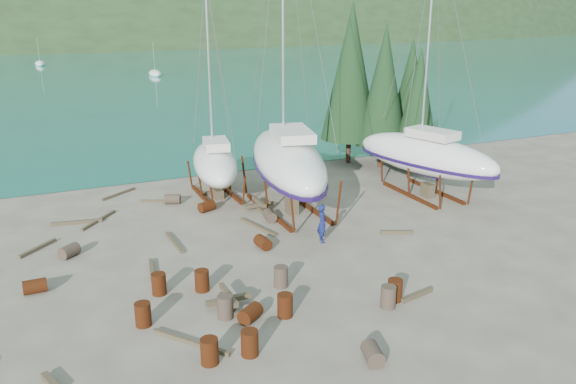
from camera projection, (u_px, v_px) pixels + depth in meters
name	position (u px, v px, depth m)	size (l,w,h in m)	color
ground	(292.00, 260.00, 25.42)	(600.00, 600.00, 0.00)	#5F554B
bay_water	(47.00, 33.00, 299.09)	(700.00, 700.00, 0.00)	#166D70
far_hill	(47.00, 33.00, 303.43)	(800.00, 360.00, 110.00)	#223319
far_house_right	(148.00, 35.00, 201.29)	(6.60, 5.60, 5.60)	beige
cypress_near_right	(384.00, 86.00, 38.95)	(3.60, 3.60, 10.00)	black
cypress_mid_right	(418.00, 101.00, 38.06)	(3.06, 3.06, 8.50)	black
cypress_back_left	(351.00, 72.00, 39.84)	(4.14, 4.14, 11.50)	black
cypress_far_right	(410.00, 91.00, 41.17)	(3.24, 3.24, 9.00)	black
moored_boat_mid	(155.00, 74.00, 98.70)	(2.00, 5.00, 6.05)	white
moored_boat_far	(40.00, 64.00, 117.76)	(2.00, 5.00, 6.05)	white
large_sailboat_near	(288.00, 160.00, 30.85)	(5.93, 12.13, 18.38)	white
large_sailboat_far	(425.00, 155.00, 33.73)	(5.51, 10.19, 15.49)	white
small_sailboat_shore	(215.00, 163.00, 33.57)	(3.99, 8.33, 12.78)	white
worker	(322.00, 223.00, 27.12)	(0.70, 0.46, 1.93)	#121A51
drum_0	(209.00, 351.00, 17.79)	(0.58, 0.58, 0.88)	#5A230F
drum_1	(373.00, 354.00, 17.92)	(0.58, 0.58, 0.88)	#2D2823
drum_2	(35.00, 286.00, 22.33)	(0.58, 0.58, 0.88)	#5A230F
drum_3	(250.00, 343.00, 18.23)	(0.58, 0.58, 0.88)	#5A230F
drum_4	(207.00, 206.00, 31.51)	(0.58, 0.58, 0.88)	#5A230F
drum_5	(281.00, 277.00, 22.80)	(0.58, 0.58, 0.88)	#2D2823
drum_6	(263.00, 243.00, 26.57)	(0.58, 0.58, 0.88)	#5A230F
drum_7	(395.00, 290.00, 21.71)	(0.58, 0.58, 0.88)	#5A230F
drum_8	(159.00, 284.00, 22.20)	(0.58, 0.58, 0.88)	#5A230F
drum_9	(173.00, 199.00, 32.77)	(0.58, 0.58, 0.88)	#2D2823
drum_10	(285.00, 305.00, 20.57)	(0.58, 0.58, 0.88)	#5A230F
drum_11	(270.00, 216.00, 30.09)	(0.58, 0.58, 0.88)	#2D2823
drum_12	(250.00, 314.00, 20.31)	(0.58, 0.58, 0.88)	#5A230F
drum_13	(143.00, 314.00, 19.96)	(0.58, 0.58, 0.88)	#5A230F
drum_14	(202.00, 281.00, 22.48)	(0.58, 0.58, 0.88)	#5A230F
drum_15	(69.00, 251.00, 25.64)	(0.58, 0.58, 0.88)	#2D2823
drum_16	(225.00, 307.00, 20.47)	(0.58, 0.58, 0.88)	#2D2823
drum_17	(388.00, 297.00, 21.19)	(0.58, 0.58, 0.88)	#2D2823
timber_0	(119.00, 194.00, 34.38)	(0.14, 2.66, 0.14)	brown
timber_1	(396.00, 232.00, 28.32)	(0.19, 1.59, 0.19)	brown
timber_2	(77.00, 222.00, 29.69)	(0.19, 2.57, 0.19)	brown
timber_3	(191.00, 342.00, 18.94)	(0.15, 3.15, 0.15)	brown
timber_6	(216.00, 191.00, 34.79)	(0.19, 1.90, 0.19)	brown
timber_7	(417.00, 295.00, 22.06)	(0.17, 1.69, 0.17)	brown
timber_9	(158.00, 201.00, 33.06)	(0.15, 2.07, 0.15)	brown
timber_10	(258.00, 227.00, 29.08)	(0.16, 3.00, 0.16)	brown
timber_11	(174.00, 242.00, 27.15)	(0.15, 2.67, 0.15)	brown
timber_12	(152.00, 270.00, 24.23)	(0.17, 2.08, 0.17)	brown
timber_13	(51.00, 383.00, 16.81)	(0.22, 1.05, 0.22)	brown
timber_15	(99.00, 220.00, 30.03)	(0.15, 3.00, 0.15)	brown
timber_17	(38.00, 248.00, 26.45)	(0.16, 2.25, 0.16)	brown
timber_pile_fore	(229.00, 299.00, 21.28)	(1.80, 1.80, 0.60)	brown
timber_pile_aft	(259.00, 205.00, 31.71)	(1.80, 1.80, 0.60)	brown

